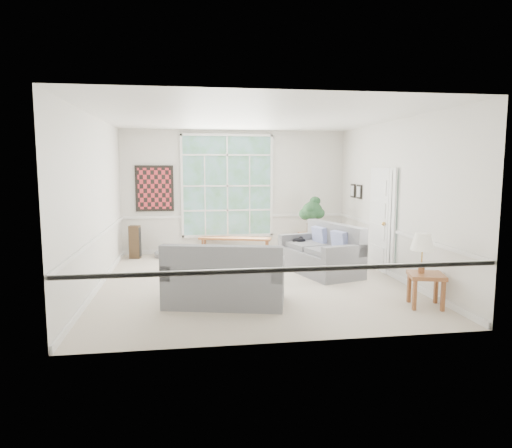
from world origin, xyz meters
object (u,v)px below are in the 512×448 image
Objects in this scene: loveseat_front at (225,273)px; coffee_table at (219,267)px; loveseat_right at (320,249)px; side_table at (426,290)px; end_table at (313,244)px.

coffee_table is (0.02, 1.73, -0.29)m from loveseat_front.
loveseat_right is 2.61m from side_table.
coffee_table is (-2.02, -0.07, -0.29)m from loveseat_right.
end_table is at bearing 98.38° from side_table.
loveseat_right reaches higher than coffee_table.
end_table is at bearing 41.81° from coffee_table.
loveseat_right is 2.73m from loveseat_front.
loveseat_front is 1.75m from coffee_table.
coffee_table is 2.99m from end_table.
end_table is (0.35, 1.75, -0.22)m from loveseat_right.
end_table reaches higher than coffee_table.
end_table reaches higher than side_table.
loveseat_right is at bearing 54.65° from loveseat_front.
loveseat_front is at bearing -124.00° from end_table.
loveseat_front is 1.73× the size of coffee_table.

